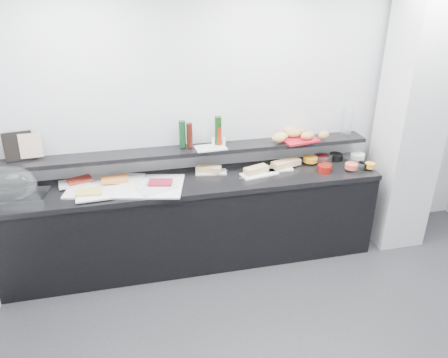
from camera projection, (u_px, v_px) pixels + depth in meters
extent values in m
cube|color=silver|center=(256.00, 120.00, 4.34)|extent=(5.00, 0.02, 2.70)
cube|color=silver|center=(411.00, 120.00, 4.33)|extent=(0.50, 0.50, 2.70)
cube|color=black|center=(194.00, 223.00, 4.33)|extent=(3.60, 0.60, 0.85)
cube|color=black|center=(192.00, 182.00, 4.14)|extent=(3.62, 0.62, 0.05)
cube|color=black|center=(189.00, 151.00, 4.18)|extent=(3.60, 0.25, 0.04)
cube|color=#AAADB0|center=(23.00, 196.00, 3.79)|extent=(0.44, 0.32, 0.04)
ellipsoid|color=silver|center=(7.00, 186.00, 3.73)|extent=(0.54, 0.40, 0.34)
cube|color=silver|center=(126.00, 186.00, 3.99)|extent=(1.11, 0.71, 0.01)
cube|color=silver|center=(75.00, 183.00, 4.01)|extent=(0.30, 0.22, 0.01)
cube|color=maroon|center=(80.00, 180.00, 4.03)|extent=(0.25, 0.20, 0.02)
cube|color=white|center=(125.00, 179.00, 4.10)|extent=(0.39, 0.31, 0.01)
cube|color=orange|center=(115.00, 179.00, 4.05)|extent=(0.25, 0.16, 0.02)
cube|color=white|center=(95.00, 195.00, 3.80)|extent=(0.34, 0.23, 0.01)
cube|color=#CFC250|center=(89.00, 192.00, 3.81)|extent=(0.23, 0.16, 0.02)
cube|color=silver|center=(157.00, 187.00, 3.94)|extent=(0.39, 0.32, 0.01)
cube|color=maroon|center=(160.00, 182.00, 3.98)|extent=(0.24, 0.18, 0.02)
cube|color=silver|center=(211.00, 172.00, 4.27)|extent=(0.32, 0.17, 0.01)
cube|color=#E3B377|center=(209.00, 169.00, 4.25)|extent=(0.25, 0.18, 0.06)
cylinder|color=silver|center=(221.00, 172.00, 4.25)|extent=(0.16, 0.04, 0.01)
cube|color=white|center=(259.00, 174.00, 4.23)|extent=(0.38, 0.22, 0.01)
cube|color=tan|center=(256.00, 170.00, 4.23)|extent=(0.26, 0.17, 0.06)
cylinder|color=silver|center=(247.00, 177.00, 4.14)|extent=(0.16, 0.05, 0.01)
cube|color=white|center=(274.00, 169.00, 4.34)|extent=(0.36, 0.15, 0.01)
cube|color=#E1B076|center=(286.00, 163.00, 4.37)|extent=(0.32, 0.20, 0.06)
cylinder|color=silver|center=(271.00, 168.00, 4.32)|extent=(0.16, 0.04, 0.01)
cylinder|color=white|center=(323.00, 159.00, 4.49)|extent=(0.25, 0.25, 0.07)
cylinder|color=orange|center=(310.00, 159.00, 4.46)|extent=(0.18, 0.18, 0.05)
cylinder|color=black|center=(336.00, 157.00, 4.55)|extent=(0.14, 0.14, 0.07)
cylinder|color=#4E0B0E|center=(322.00, 158.00, 4.49)|extent=(0.12, 0.12, 0.05)
cylinder|color=silver|center=(352.00, 158.00, 4.51)|extent=(0.23, 0.23, 0.07)
cylinder|color=white|center=(357.00, 156.00, 4.54)|extent=(0.16, 0.16, 0.05)
cylinder|color=maroon|center=(324.00, 169.00, 4.27)|extent=(0.17, 0.17, 0.07)
cylinder|color=#55180C|center=(327.00, 166.00, 4.30)|extent=(0.11, 0.11, 0.05)
cylinder|color=white|center=(355.00, 166.00, 4.32)|extent=(0.20, 0.20, 0.07)
cylinder|color=#EC5A39|center=(351.00, 166.00, 4.30)|extent=(0.15, 0.15, 0.05)
cylinder|color=black|center=(363.00, 166.00, 4.34)|extent=(0.12, 0.12, 0.07)
cylinder|color=orange|center=(370.00, 165.00, 4.32)|extent=(0.11, 0.11, 0.05)
cube|color=black|center=(18.00, 146.00, 3.87)|extent=(0.26, 0.11, 0.26)
cube|color=tan|center=(31.00, 146.00, 3.88)|extent=(0.19, 0.06, 0.22)
cube|color=silver|center=(211.00, 148.00, 4.18)|extent=(0.30, 0.20, 0.01)
cylinder|color=#103A1C|center=(182.00, 134.00, 4.13)|extent=(0.08, 0.08, 0.26)
cylinder|color=#3D130B|center=(190.00, 135.00, 4.13)|extent=(0.07, 0.07, 0.24)
cylinder|color=#11380F|center=(218.00, 131.00, 4.18)|extent=(0.07, 0.07, 0.28)
cylinder|color=#A01E0B|center=(219.00, 136.00, 4.19)|extent=(0.05, 0.05, 0.18)
cylinder|color=white|center=(213.00, 141.00, 4.22)|extent=(0.04, 0.04, 0.07)
cylinder|color=white|center=(224.00, 141.00, 4.23)|extent=(0.04, 0.04, 0.07)
cube|color=#B41326|center=(299.00, 140.00, 4.37)|extent=(0.39, 0.30, 0.02)
ellipsoid|color=tan|center=(290.00, 131.00, 4.45)|extent=(0.15, 0.12, 0.08)
ellipsoid|color=#AB7B41|center=(300.00, 131.00, 4.44)|extent=(0.14, 0.10, 0.08)
ellipsoid|color=gold|center=(278.00, 138.00, 4.25)|extent=(0.15, 0.13, 0.08)
ellipsoid|color=#C67A4B|center=(308.00, 135.00, 4.33)|extent=(0.18, 0.15, 0.08)
ellipsoid|color=#AD8142|center=(324.00, 135.00, 4.34)|extent=(0.15, 0.12, 0.08)
ellipsoid|color=tan|center=(281.00, 136.00, 4.32)|extent=(0.15, 0.12, 0.08)
ellipsoid|color=#B28443|center=(293.00, 133.00, 4.38)|extent=(0.17, 0.13, 0.08)
cylinder|color=white|center=(347.00, 122.00, 4.43)|extent=(0.13, 0.13, 0.30)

